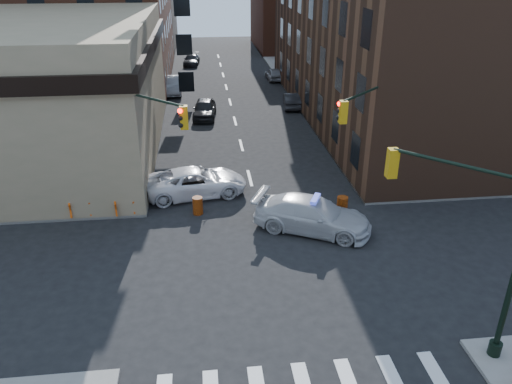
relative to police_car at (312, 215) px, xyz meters
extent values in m
plane|color=black|center=(-2.46, -3.17, -0.86)|extent=(140.00, 140.00, 0.00)
cube|color=gray|center=(20.54, 29.58, -0.78)|extent=(34.00, 54.50, 0.15)
cube|color=#4B2E1E|center=(10.54, 19.33, 6.14)|extent=(14.00, 34.00, 14.00)
cube|color=#572B1B|center=(11.54, 54.83, 5.14)|extent=(16.00, 16.00, 12.00)
cylinder|color=black|center=(4.34, -9.47, -0.46)|extent=(0.44, 0.44, 0.50)
cylinder|color=black|center=(2.75, -7.88, 5.79)|extent=(3.27, 3.27, 0.12)
cube|color=#BF8C0C|center=(1.16, -6.29, 5.29)|extent=(0.35, 0.35, 1.05)
sphere|color=#FF0C05|center=(1.32, -6.13, 5.64)|extent=(0.22, 0.22, 0.22)
sphere|color=black|center=(1.32, -6.13, 5.31)|extent=(0.22, 0.22, 0.22)
sphere|color=black|center=(1.32, -6.13, 4.98)|extent=(0.22, 0.22, 0.22)
cylinder|color=black|center=(-9.26, 3.13, 3.29)|extent=(0.20, 0.20, 8.00)
cylinder|color=black|center=(-9.26, 3.13, -0.46)|extent=(0.44, 0.44, 0.50)
cylinder|color=black|center=(-7.66, 1.54, 5.79)|extent=(3.27, 3.27, 0.12)
cube|color=#BF8C0C|center=(-6.07, -0.05, 5.29)|extent=(0.35, 0.35, 1.05)
sphere|color=#FF0C05|center=(-6.23, -0.21, 5.64)|extent=(0.22, 0.22, 0.22)
sphere|color=black|center=(-6.23, -0.21, 5.31)|extent=(0.22, 0.22, 0.22)
sphere|color=black|center=(-6.23, -0.21, 4.98)|extent=(0.22, 0.22, 0.22)
cylinder|color=black|center=(4.34, 3.13, 3.29)|extent=(0.20, 0.20, 8.00)
cylinder|color=black|center=(4.34, 3.13, -0.46)|extent=(0.44, 0.44, 0.50)
cylinder|color=black|center=(2.75, 1.54, 5.79)|extent=(3.27, 3.27, 0.12)
cube|color=#BF8C0C|center=(1.16, -0.05, 5.29)|extent=(0.35, 0.35, 1.05)
sphere|color=#FF0C05|center=(1.01, 0.10, 5.64)|extent=(0.22, 0.22, 0.22)
sphere|color=black|center=(1.01, 0.10, 5.31)|extent=(0.22, 0.22, 0.22)
sphere|color=black|center=(1.01, 0.10, 4.98)|extent=(0.22, 0.22, 0.22)
cylinder|color=black|center=(5.04, 22.83, 0.59)|extent=(0.24, 0.24, 2.60)
sphere|color=#955D15|center=(5.04, 22.83, 2.64)|extent=(3.00, 3.00, 3.00)
cylinder|color=black|center=(5.04, 30.83, 0.59)|extent=(0.24, 0.24, 2.60)
sphere|color=#955D15|center=(5.04, 30.83, 2.64)|extent=(3.00, 3.00, 3.00)
imported|color=silver|center=(0.00, 0.00, 0.00)|extent=(6.37, 4.75, 1.72)
imported|color=white|center=(-5.78, 4.84, -0.05)|extent=(6.15, 3.57, 1.61)
imported|color=black|center=(-4.96, 20.13, -0.07)|extent=(2.27, 4.76, 1.57)
imported|color=#9B9EA3|center=(-7.96, 28.90, -0.03)|extent=(1.88, 5.07, 1.66)
imported|color=black|center=(-6.09, 43.05, -0.21)|extent=(2.25, 4.62, 1.29)
imported|color=black|center=(3.04, 22.39, -0.18)|extent=(1.86, 4.23, 1.35)
imported|color=#95969D|center=(3.04, 33.46, -0.18)|extent=(1.72, 4.01, 1.35)
imported|color=black|center=(-8.96, 5.30, 0.17)|extent=(0.74, 0.60, 1.75)
imported|color=black|center=(-11.18, 2.83, 0.11)|extent=(0.97, 0.88, 1.64)
imported|color=#1D212C|center=(-15.46, 4.31, 0.15)|extent=(1.08, 0.66, 1.72)
cylinder|color=#C95309|center=(1.96, 1.44, -0.34)|extent=(0.73, 0.73, 1.04)
cylinder|color=red|center=(-5.73, 2.43, -0.37)|extent=(0.62, 0.62, 0.97)
camera|label=1|loc=(-5.36, -21.62, 11.80)|focal=35.00mm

